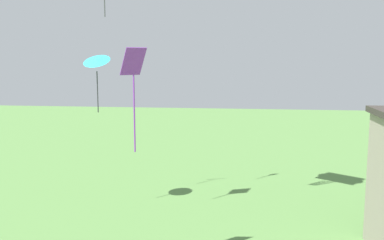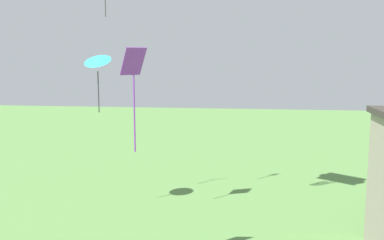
{
  "view_description": "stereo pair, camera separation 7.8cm",
  "coord_description": "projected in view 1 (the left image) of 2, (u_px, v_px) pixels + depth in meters",
  "views": [
    {
      "loc": [
        1.67,
        -4.54,
        7.52
      ],
      "look_at": [
        0.0,
        9.1,
        5.54
      ],
      "focal_mm": 40.0,
      "sensor_mm": 36.0,
      "label": 1
    },
    {
      "loc": [
        1.75,
        -4.53,
        7.52
      ],
      "look_at": [
        0.0,
        9.1,
        5.54
      ],
      "focal_mm": 40.0,
      "sensor_mm": 36.0,
      "label": 2
    }
  ],
  "objects": [
    {
      "name": "kite_purple_streamer",
      "position": [
        134.0,
        77.0,
        13.78
      ],
      "size": [
        0.89,
        0.88,
        3.41
      ],
      "color": "purple"
    },
    {
      "name": "kite_cyan_delta",
      "position": [
        97.0,
        61.0,
        20.1
      ],
      "size": [
        1.41,
        1.33,
        2.81
      ],
      "color": "#2DB2C6"
    }
  ]
}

